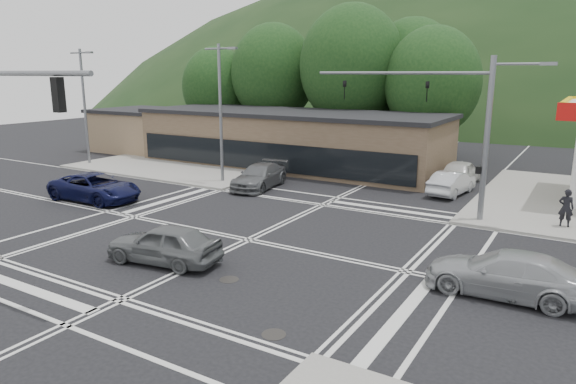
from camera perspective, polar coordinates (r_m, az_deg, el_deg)
The scene contains 20 objects.
ground at distance 22.85m, azimuth -4.44°, elevation -5.33°, with size 120.00×120.00×0.00m, color black.
sidewalk_nw at distance 43.34m, azimuth -9.14°, elevation 3.48°, with size 16.00×16.00×0.15m, color gray.
commercial_row at distance 40.63m, azimuth 0.22°, elevation 5.76°, with size 24.00×8.00×4.00m, color brown.
commercial_nw at distance 50.70m, azimuth -15.60°, elevation 6.52°, with size 8.00×7.00×3.60m, color #846B4F.
hill_north at distance 108.58m, azimuth 24.56°, elevation 8.16°, with size 252.00×126.00×140.00m, color #1A3216.
tree_n_a at distance 49.41m, azimuth -1.63°, elevation 13.04°, with size 8.00×8.00×11.75m.
tree_n_b at distance 45.59m, azimuth 7.11°, elevation 13.76°, with size 9.00×9.00×12.98m.
tree_n_c at distance 43.21m, azimuth 15.74°, elevation 11.69°, with size 7.60×7.60×10.87m.
tree_n_d at distance 52.12m, azimuth -7.91°, elevation 11.50°, with size 6.80×6.80×9.76m.
tree_n_e at distance 47.90m, azimuth 13.58°, elevation 12.69°, with size 8.40×8.40×11.98m.
streetlight_nw at distance 34.02m, azimuth -7.44°, elevation 9.37°, with size 2.50×0.25×9.00m.
streetlight_w at distance 43.69m, azimuth -21.66°, elevation 9.38°, with size 2.50×0.25×9.00m.
signal_mast_ne at distance 26.51m, azimuth 18.70°, elevation 7.80°, with size 11.65×0.30×8.00m.
car_blue_west at distance 31.54m, azimuth -20.66°, elevation 0.51°, with size 2.61×5.66×1.57m, color #0C0F35.
car_grey_center at distance 20.48m, azimuth -13.60°, elevation -5.59°, with size 1.84×4.56×1.55m, color slate.
car_silver_east at distance 18.58m, azimuth 23.06°, elevation -8.35°, with size 2.11×5.18×1.50m, color #9C9FA3.
car_queue_a at distance 32.57m, azimuth 17.73°, elevation 0.98°, with size 1.51×4.34×1.43m, color #B5B7BD.
car_queue_b at distance 35.58m, azimuth 18.62°, elevation 2.09°, with size 1.96×4.86×1.66m, color silver.
car_northbound at distance 32.85m, azimuth -3.19°, elevation 1.77°, with size 2.12×5.21×1.51m, color #585B5D.
pedestrian at distance 27.31m, azimuth 28.50°, elevation -1.55°, with size 0.66×0.43×1.80m, color black.
Camera 1 is at (12.65, -17.60, 7.23)m, focal length 32.00 mm.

